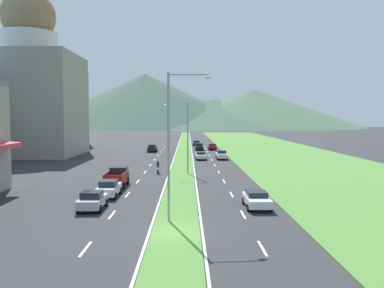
% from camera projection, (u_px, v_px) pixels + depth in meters
% --- Properties ---
extents(ground_plane, '(600.00, 600.00, 0.00)m').
position_uv_depth(ground_plane, '(176.00, 233.00, 27.11)').
color(ground_plane, '#2D2D30').
extents(grass_median, '(3.20, 240.00, 0.06)m').
position_uv_depth(grass_median, '(184.00, 153.00, 86.98)').
color(grass_median, '#518438').
rests_on(grass_median, ground_plane).
extents(grass_verge_right, '(24.00, 240.00, 0.06)m').
position_uv_depth(grass_verge_right, '(281.00, 153.00, 87.21)').
color(grass_verge_right, '#518438').
rests_on(grass_verge_right, ground_plane).
extents(lane_dash_left_2, '(0.16, 2.80, 0.01)m').
position_uv_depth(lane_dash_left_2, '(86.00, 249.00, 23.75)').
color(lane_dash_left_2, silver).
rests_on(lane_dash_left_2, ground_plane).
extents(lane_dash_left_3, '(0.16, 2.80, 0.01)m').
position_uv_depth(lane_dash_left_3, '(112.00, 215.00, 32.08)').
color(lane_dash_left_3, silver).
rests_on(lane_dash_left_3, ground_plane).
extents(lane_dash_left_4, '(0.16, 2.80, 0.01)m').
position_uv_depth(lane_dash_left_4, '(128.00, 195.00, 40.40)').
color(lane_dash_left_4, silver).
rests_on(lane_dash_left_4, ground_plane).
extents(lane_dash_left_5, '(0.16, 2.80, 0.01)m').
position_uv_depth(lane_dash_left_5, '(138.00, 181.00, 48.73)').
color(lane_dash_left_5, silver).
rests_on(lane_dash_left_5, ground_plane).
extents(lane_dash_left_6, '(0.16, 2.80, 0.01)m').
position_uv_depth(lane_dash_left_6, '(145.00, 172.00, 57.06)').
color(lane_dash_left_6, silver).
rests_on(lane_dash_left_6, ground_plane).
extents(lane_dash_left_7, '(0.16, 2.80, 0.01)m').
position_uv_depth(lane_dash_left_7, '(150.00, 165.00, 65.39)').
color(lane_dash_left_7, silver).
rests_on(lane_dash_left_7, ground_plane).
extents(lane_dash_left_8, '(0.16, 2.80, 0.01)m').
position_uv_depth(lane_dash_left_8, '(155.00, 160.00, 73.71)').
color(lane_dash_left_8, silver).
rests_on(lane_dash_left_8, ground_plane).
extents(lane_dash_left_9, '(0.16, 2.80, 0.01)m').
position_uv_depth(lane_dash_left_9, '(158.00, 155.00, 82.04)').
color(lane_dash_left_9, silver).
rests_on(lane_dash_left_9, ground_plane).
extents(lane_dash_left_10, '(0.16, 2.80, 0.01)m').
position_uv_depth(lane_dash_left_10, '(161.00, 152.00, 90.37)').
color(lane_dash_left_10, silver).
rests_on(lane_dash_left_10, ground_plane).
extents(lane_dash_left_11, '(0.16, 2.80, 0.01)m').
position_uv_depth(lane_dash_left_11, '(163.00, 149.00, 98.70)').
color(lane_dash_left_11, silver).
rests_on(lane_dash_left_11, ground_plane).
extents(lane_dash_left_12, '(0.16, 2.80, 0.01)m').
position_uv_depth(lane_dash_left_12, '(165.00, 147.00, 107.03)').
color(lane_dash_left_12, silver).
rests_on(lane_dash_left_12, ground_plane).
extents(lane_dash_right_2, '(0.16, 2.80, 0.01)m').
position_uv_depth(lane_dash_right_2, '(262.00, 248.00, 23.86)').
color(lane_dash_right_2, silver).
rests_on(lane_dash_right_2, ground_plane).
extents(lane_dash_right_3, '(0.16, 2.80, 0.01)m').
position_uv_depth(lane_dash_right_3, '(243.00, 214.00, 32.19)').
color(lane_dash_right_3, silver).
rests_on(lane_dash_right_3, ground_plane).
extents(lane_dash_right_4, '(0.16, 2.80, 0.01)m').
position_uv_depth(lane_dash_right_4, '(232.00, 194.00, 40.52)').
color(lane_dash_right_4, silver).
rests_on(lane_dash_right_4, ground_plane).
extents(lane_dash_right_5, '(0.16, 2.80, 0.01)m').
position_uv_depth(lane_dash_right_5, '(224.00, 181.00, 48.85)').
color(lane_dash_right_5, silver).
rests_on(lane_dash_right_5, ground_plane).
extents(lane_dash_right_6, '(0.16, 2.80, 0.01)m').
position_uv_depth(lane_dash_right_6, '(219.00, 172.00, 57.17)').
color(lane_dash_right_6, silver).
rests_on(lane_dash_right_6, ground_plane).
extents(lane_dash_right_7, '(0.16, 2.80, 0.01)m').
position_uv_depth(lane_dash_right_7, '(215.00, 165.00, 65.50)').
color(lane_dash_right_7, silver).
rests_on(lane_dash_right_7, ground_plane).
extents(lane_dash_right_8, '(0.16, 2.80, 0.01)m').
position_uv_depth(lane_dash_right_8, '(212.00, 160.00, 73.83)').
color(lane_dash_right_8, silver).
rests_on(lane_dash_right_8, ground_plane).
extents(lane_dash_right_9, '(0.16, 2.80, 0.01)m').
position_uv_depth(lane_dash_right_9, '(209.00, 155.00, 82.16)').
color(lane_dash_right_9, silver).
rests_on(lane_dash_right_9, ground_plane).
extents(lane_dash_right_10, '(0.16, 2.80, 0.01)m').
position_uv_depth(lane_dash_right_10, '(207.00, 152.00, 90.48)').
color(lane_dash_right_10, silver).
rests_on(lane_dash_right_10, ground_plane).
extents(lane_dash_right_11, '(0.16, 2.80, 0.01)m').
position_uv_depth(lane_dash_right_11, '(205.00, 149.00, 98.81)').
color(lane_dash_right_11, silver).
rests_on(lane_dash_right_11, ground_plane).
extents(lane_dash_right_12, '(0.16, 2.80, 0.01)m').
position_uv_depth(lane_dash_right_12, '(204.00, 147.00, 107.14)').
color(lane_dash_right_12, silver).
rests_on(lane_dash_right_12, ground_plane).
extents(edge_line_median_left, '(0.16, 240.00, 0.01)m').
position_uv_depth(edge_line_median_left, '(175.00, 153.00, 86.96)').
color(edge_line_median_left, silver).
rests_on(edge_line_median_left, ground_plane).
extents(edge_line_median_right, '(0.16, 240.00, 0.01)m').
position_uv_depth(edge_line_median_right, '(192.00, 153.00, 87.00)').
color(edge_line_median_right, silver).
rests_on(edge_line_median_right, ground_plane).
extents(domed_building, '(18.60, 18.60, 32.63)m').
position_uv_depth(domed_building, '(30.00, 90.00, 82.12)').
color(domed_building, '#9E9384').
rests_on(domed_building, ground_plane).
extents(midrise_colored, '(17.82, 17.82, 20.08)m').
position_uv_depth(midrise_colored, '(46.00, 108.00, 106.14)').
color(midrise_colored, beige).
rests_on(midrise_colored, ground_plane).
extents(hill_far_left, '(175.18, 175.18, 40.82)m').
position_uv_depth(hill_far_left, '(145.00, 101.00, 316.08)').
color(hill_far_left, '#3D5647').
rests_on(hill_far_left, ground_plane).
extents(hill_far_center, '(168.00, 168.00, 21.49)m').
position_uv_depth(hill_far_center, '(214.00, 113.00, 310.09)').
color(hill_far_center, '#3D5647').
rests_on(hill_far_center, ground_plane).
extents(hill_far_right, '(160.56, 160.56, 28.86)m').
position_uv_depth(hill_far_right, '(254.00, 108.00, 313.29)').
color(hill_far_right, '#47664C').
rests_on(hill_far_right, ground_plane).
extents(street_lamp_near, '(3.24, 0.48, 10.76)m').
position_uv_depth(street_lamp_near, '(173.00, 137.00, 29.56)').
color(street_lamp_near, '#99999E').
rests_on(street_lamp_near, ground_plane).
extents(street_lamp_mid, '(3.29, 0.38, 9.53)m').
position_uv_depth(street_lamp_mid, '(185.00, 133.00, 54.61)').
color(street_lamp_mid, '#99999E').
rests_on(street_lamp_mid, ground_plane).
extents(car_0, '(2.03, 4.61, 1.38)m').
position_uv_depth(car_0, '(257.00, 199.00, 34.60)').
color(car_0, silver).
rests_on(car_0, ground_plane).
extents(car_1, '(1.91, 4.60, 1.59)m').
position_uv_depth(car_1, '(109.00, 188.00, 39.42)').
color(car_1, silver).
rests_on(car_1, ground_plane).
extents(car_2, '(1.99, 4.58, 1.38)m').
position_uv_depth(car_2, '(196.00, 143.00, 110.64)').
color(car_2, navy).
rests_on(car_2, ground_plane).
extents(car_4, '(1.95, 4.55, 1.41)m').
position_uv_depth(car_4, '(212.00, 147.00, 96.59)').
color(car_4, maroon).
rests_on(car_4, ground_plane).
extents(car_5, '(1.97, 4.07, 1.53)m').
position_uv_depth(car_5, '(92.00, 200.00, 33.86)').
color(car_5, '#B2B2B7').
rests_on(car_5, ground_plane).
extents(car_6, '(2.01, 4.62, 1.62)m').
position_uv_depth(car_6, '(152.00, 148.00, 90.61)').
color(car_6, black).
rests_on(car_6, ground_plane).
extents(car_7, '(1.96, 4.63, 1.58)m').
position_uv_depth(car_7, '(222.00, 155.00, 74.74)').
color(car_7, silver).
rests_on(car_7, ground_plane).
extents(car_8, '(1.89, 4.59, 1.36)m').
position_uv_depth(car_8, '(201.00, 156.00, 74.19)').
color(car_8, silver).
rests_on(car_8, ground_plane).
extents(car_9, '(1.86, 4.56, 1.61)m').
position_uv_depth(car_9, '(199.00, 147.00, 95.56)').
color(car_9, black).
rests_on(car_9, ground_plane).
extents(pickup_truck_0, '(2.18, 5.40, 2.00)m').
position_uv_depth(pickup_truck_0, '(117.00, 177.00, 45.43)').
color(pickup_truck_0, maroon).
rests_on(pickup_truck_0, ground_plane).
extents(motorcycle_rider, '(0.36, 2.00, 1.80)m').
position_uv_depth(motorcycle_rider, '(158.00, 168.00, 55.72)').
color(motorcycle_rider, black).
rests_on(motorcycle_rider, ground_plane).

